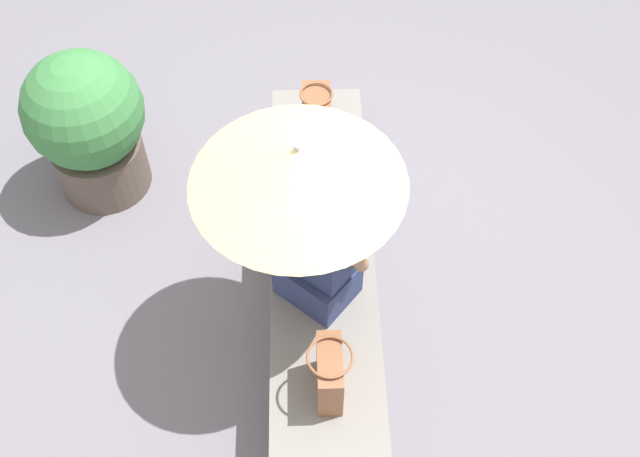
{
  "coord_description": "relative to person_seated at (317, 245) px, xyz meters",
  "views": [
    {
      "loc": [
        2.18,
        -0.08,
        3.58
      ],
      "look_at": [
        0.12,
        -0.02,
        0.76
      ],
      "focal_mm": 42.21,
      "sensor_mm": 36.0,
      "label": 1
    }
  ],
  "objects": [
    {
      "name": "ground_plane",
      "position": [
        -0.24,
        0.03,
        -0.8
      ],
      "size": [
        14.0,
        14.0,
        0.0
      ],
      "primitive_type": "plane",
      "color": "slate"
    },
    {
      "name": "stone_bench",
      "position": [
        -0.24,
        0.03,
        -0.59
      ],
      "size": [
        2.35,
        0.53,
        0.41
      ],
      "primitive_type": "cube",
      "color": "gray",
      "rests_on": "ground"
    },
    {
      "name": "person_seated",
      "position": [
        0.0,
        0.0,
        0.0
      ],
      "size": [
        0.45,
        0.49,
        0.9
      ],
      "color": "navy",
      "rests_on": "stone_bench"
    },
    {
      "name": "parasol",
      "position": [
        -0.05,
        -0.08,
        0.49
      ],
      "size": [
        0.92,
        0.92,
        1.01
      ],
      "color": "#B7B7BC",
      "rests_on": "stone_bench"
    },
    {
      "name": "handbag_black",
      "position": [
        -0.77,
        -0.02,
        -0.24
      ],
      "size": [
        0.28,
        0.21,
        0.3
      ],
      "color": "silver",
      "rests_on": "stone_bench"
    },
    {
      "name": "tote_bag_canvas",
      "position": [
        0.52,
        0.04,
        -0.23
      ],
      "size": [
        0.27,
        0.2,
        0.32
      ],
      "color": "brown",
      "rests_on": "stone_bench"
    },
    {
      "name": "shoulder_bag_spare",
      "position": [
        -1.08,
        0.02,
        -0.25
      ],
      "size": [
        0.25,
        0.19,
        0.29
      ],
      "color": "brown",
      "rests_on": "stone_bench"
    },
    {
      "name": "magazine",
      "position": [
        -0.45,
        0.09,
        -0.38
      ],
      "size": [
        0.32,
        0.26,
        0.01
      ],
      "primitive_type": "cube",
      "rotation": [
        0.0,
        0.0,
        0.25
      ],
      "color": "#EAE04C",
      "rests_on": "stone_bench"
    },
    {
      "name": "planter_near",
      "position": [
        -1.08,
        -1.26,
        -0.29
      ],
      "size": [
        0.67,
        0.67,
        0.95
      ],
      "color": "brown",
      "rests_on": "ground"
    }
  ]
}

